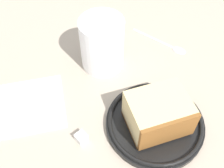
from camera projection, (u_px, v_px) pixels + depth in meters
ground_plane at (142, 96)px, 55.68cm from camera, size 157.77×157.77×3.47cm
small_plate at (155, 123)px, 49.06cm from camera, size 17.13×17.13×1.73cm
cake_slice at (158, 114)px, 46.21cm from camera, size 10.73×11.80×6.36cm
tea_mug at (102, 43)px, 54.56cm from camera, size 8.53×10.65×10.83cm
teaspoon at (170, 45)px, 61.51cm from camera, size 12.98×5.03×0.80cm
folded_napkin at (31, 105)px, 52.00cm from camera, size 15.84×15.88×0.60cm
sugar_cube at (81, 138)px, 47.28cm from camera, size 1.88×1.88×1.75cm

